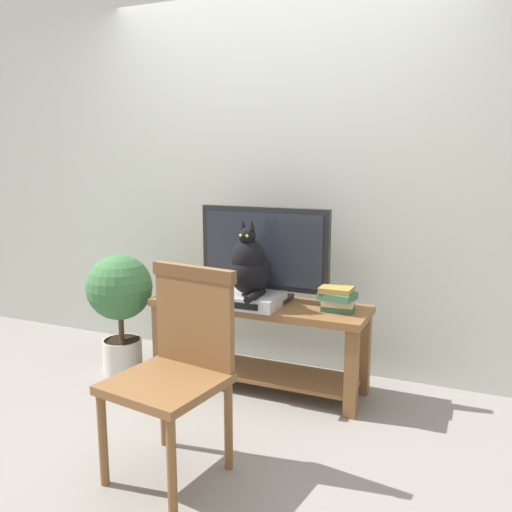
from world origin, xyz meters
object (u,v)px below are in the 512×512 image
at_px(media_box, 251,300).
at_px(cat, 250,267).
at_px(book_stack, 337,298).
at_px(tv_stand, 259,330).
at_px(tv, 264,252).
at_px(wooden_chair, 179,357).
at_px(potted_plant, 120,298).

xyz_separation_m(media_box, cat, (0.00, -0.01, 0.21)).
bearing_deg(book_stack, cat, -167.41).
bearing_deg(tv_stand, tv, 89.98).
distance_m(wooden_chair, potted_plant, 1.28).
xyz_separation_m(tv_stand, tv, (0.00, 0.08, 0.48)).
bearing_deg(book_stack, media_box, -168.99).
bearing_deg(potted_plant, book_stack, 5.26).
bearing_deg(tv, tv_stand, -90.02).
bearing_deg(tv, book_stack, -8.11).
relative_size(tv, cat, 1.85).
height_order(wooden_chair, potted_plant, wooden_chair).
xyz_separation_m(tv, media_box, (-0.02, -0.17, -0.26)).
height_order(tv_stand, cat, cat).
relative_size(media_box, wooden_chair, 0.38).
height_order(cat, book_stack, cat).
bearing_deg(cat, potted_plant, -178.75).
bearing_deg(wooden_chair, book_stack, 63.62).
bearing_deg(tv_stand, media_box, -99.58).
distance_m(cat, potted_plant, 0.99).
height_order(media_box, cat, cat).
relative_size(wooden_chair, potted_plant, 1.18).
xyz_separation_m(tv_stand, cat, (-0.01, -0.11, 0.42)).
height_order(media_box, book_stack, book_stack).
height_order(tv_stand, potted_plant, potted_plant).
bearing_deg(tv, wooden_chair, -89.41).
bearing_deg(wooden_chair, cat, 91.69).
relative_size(cat, book_stack, 2.09).
xyz_separation_m(tv, cat, (-0.01, -0.18, -0.06)).
height_order(media_box, potted_plant, potted_plant).
height_order(book_stack, potted_plant, potted_plant).
distance_m(tv, potted_plant, 1.04).
bearing_deg(tv, potted_plant, -168.01).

